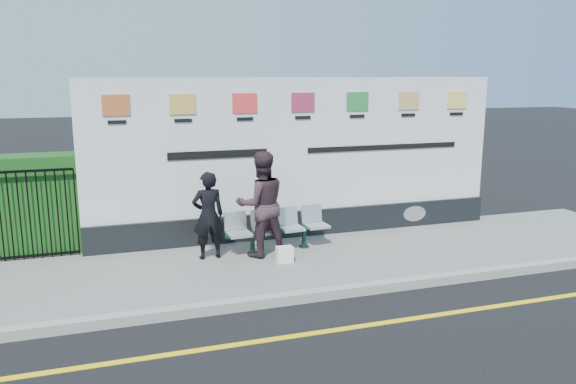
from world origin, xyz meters
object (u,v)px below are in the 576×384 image
object	(u,v)px
bench	(279,239)
woman_left	(208,215)
billboard	(301,169)
woman_right	(261,204)

from	to	relation	value
bench	woman_left	world-z (taller)	woman_left
billboard	bench	distance (m)	1.54
woman_right	woman_left	bearing A→B (deg)	-10.95
woman_right	billboard	bearing A→B (deg)	-138.68
billboard	bench	xyz separation A→B (m)	(-0.70, -0.82, -1.10)
bench	woman_right	size ratio (longest dim) A/B	1.03
woman_left	bench	bearing A→B (deg)	178.07
bench	woman_left	size ratio (longest dim) A/B	1.25
bench	woman_right	bearing A→B (deg)	-157.46
woman_left	woman_right	xyz separation A→B (m)	(0.89, -0.14, 0.16)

